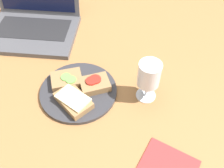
# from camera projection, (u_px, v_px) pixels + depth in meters

# --- Properties ---
(wooden_table) EXTENTS (1.40, 1.40, 0.03)m
(wooden_table) POSITION_uv_depth(u_px,v_px,m) (96.00, 92.00, 0.83)
(wooden_table) COLOR #9E6B3D
(wooden_table) RESTS_ON ground
(plate) EXTENTS (0.25, 0.25, 0.01)m
(plate) POSITION_uv_depth(u_px,v_px,m) (79.00, 91.00, 0.81)
(plate) COLOR #333338
(plate) RESTS_ON wooden_table
(sandwich_with_tomato) EXTENTS (0.11, 0.10, 0.03)m
(sandwich_with_tomato) POSITION_uv_depth(u_px,v_px,m) (94.00, 83.00, 0.80)
(sandwich_with_tomato) COLOR #937047
(sandwich_with_tomato) RESTS_ON plate
(sandwich_with_cucumber) EXTENTS (0.12, 0.10, 0.03)m
(sandwich_with_cucumber) POSITION_uv_depth(u_px,v_px,m) (67.00, 80.00, 0.82)
(sandwich_with_cucumber) COLOR #937047
(sandwich_with_cucumber) RESTS_ON plate
(sandwich_with_cheese) EXTENTS (0.13, 0.13, 0.03)m
(sandwich_with_cheese) POSITION_uv_depth(u_px,v_px,m) (73.00, 100.00, 0.76)
(sandwich_with_cheese) COLOR #937047
(sandwich_with_cheese) RESTS_ON plate
(wine_glass) EXTENTS (0.07, 0.07, 0.14)m
(wine_glass) POSITION_uv_depth(u_px,v_px,m) (149.00, 76.00, 0.73)
(wine_glass) COLOR white
(wine_glass) RESTS_ON wooden_table
(laptop) EXTENTS (0.35, 0.29, 0.23)m
(laptop) POSITION_uv_depth(u_px,v_px,m) (33.00, 21.00, 1.00)
(laptop) COLOR #4C4C51
(laptop) RESTS_ON wooden_table
(napkin) EXTENTS (0.18, 0.17, 0.00)m
(napkin) POSITION_uv_depth(u_px,v_px,m) (168.00, 168.00, 0.65)
(napkin) COLOR #B23333
(napkin) RESTS_ON wooden_table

